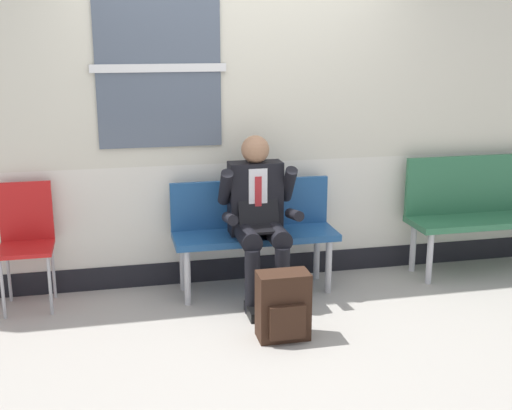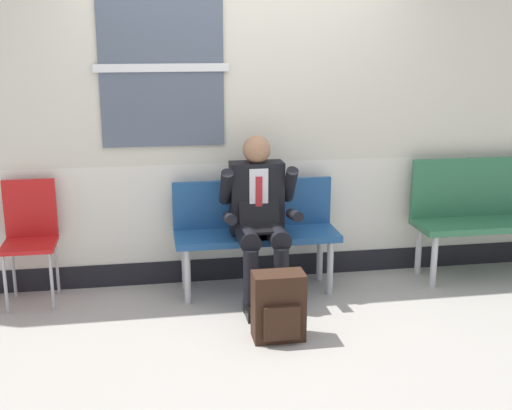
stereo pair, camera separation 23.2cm
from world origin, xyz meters
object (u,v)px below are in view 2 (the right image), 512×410
backpack (279,307)px  folding_chair (30,230)px  bench_empty (492,209)px  bench_with_person (255,226)px  person_seated (259,215)px

backpack → folding_chair: size_ratio=0.50×
bench_empty → folding_chair: (-3.66, 0.05, -0.01)m
bench_with_person → person_seated: size_ratio=1.02×
bench_empty → backpack: (-1.98, -0.92, -0.33)m
bench_empty → person_seated: bearing=-174.1°
person_seated → bench_with_person: bearing=90.0°
person_seated → folding_chair: 1.70m
bench_empty → folding_chair: bearing=179.2°
bench_empty → person_seated: person_seated is taller
bench_with_person → folding_chair: folding_chair is taller
bench_with_person → folding_chair: (-1.68, 0.06, 0.03)m
backpack → bench_with_person: bearing=90.1°
bench_empty → bench_with_person: bearing=-179.7°
person_seated → folding_chair: person_seated is taller
bench_with_person → person_seated: bearing=-90.0°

